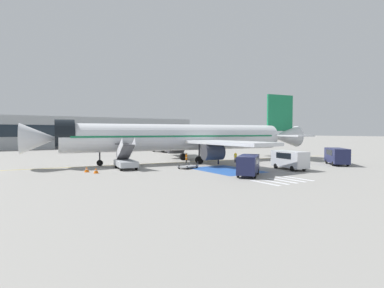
{
  "coord_description": "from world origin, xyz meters",
  "views": [
    {
      "loc": [
        -23.76,
        -38.86,
        4.74
      ],
      "look_at": [
        1.73,
        0.73,
        2.79
      ],
      "focal_mm": 28.0,
      "sensor_mm": 36.0,
      "label": 1
    }
  ],
  "objects_px": {
    "service_van_0": "(248,164)",
    "service_van_2": "(290,159)",
    "airliner": "(184,137)",
    "traffic_cone_2": "(87,169)",
    "fuel_tanker": "(166,144)",
    "service_van_1": "(337,155)",
    "baggage_cart": "(188,166)",
    "ground_crew_0": "(236,157)",
    "ground_crew_2": "(218,158)",
    "traffic_cone_0": "(273,158)",
    "ground_crew_1": "(186,159)",
    "boarding_stairs_forward": "(126,161)",
    "terminal_building": "(65,132)",
    "traffic_cone_1": "(96,170)"
  },
  "relations": [
    {
      "from": "service_van_0",
      "to": "service_van_2",
      "type": "bearing_deg",
      "value": 59.83
    },
    {
      "from": "airliner",
      "to": "traffic_cone_2",
      "type": "height_order",
      "value": "airliner"
    },
    {
      "from": "fuel_tanker",
      "to": "service_van_1",
      "type": "height_order",
      "value": "fuel_tanker"
    },
    {
      "from": "baggage_cart",
      "to": "ground_crew_0",
      "type": "height_order",
      "value": "ground_crew_0"
    },
    {
      "from": "fuel_tanker",
      "to": "traffic_cone_2",
      "type": "distance_m",
      "value": 34.04
    },
    {
      "from": "airliner",
      "to": "ground_crew_0",
      "type": "distance_m",
      "value": 8.4
    },
    {
      "from": "ground_crew_2",
      "to": "traffic_cone_0",
      "type": "height_order",
      "value": "ground_crew_2"
    },
    {
      "from": "baggage_cart",
      "to": "ground_crew_1",
      "type": "xyz_separation_m",
      "value": [
        1.09,
        2.17,
        0.79
      ]
    },
    {
      "from": "service_van_2",
      "to": "fuel_tanker",
      "type": "bearing_deg",
      "value": 96.89
    },
    {
      "from": "boarding_stairs_forward",
      "to": "ground_crew_0",
      "type": "xyz_separation_m",
      "value": [
        16.9,
        -1.74,
        -0.08
      ]
    },
    {
      "from": "airliner",
      "to": "ground_crew_2",
      "type": "bearing_deg",
      "value": -146.08
    },
    {
      "from": "boarding_stairs_forward",
      "to": "fuel_tanker",
      "type": "distance_m",
      "value": 30.34
    },
    {
      "from": "service_van_1",
      "to": "ground_crew_2",
      "type": "xyz_separation_m",
      "value": [
        -13.67,
        9.8,
        -0.5
      ]
    },
    {
      "from": "boarding_stairs_forward",
      "to": "service_van_1",
      "type": "height_order",
      "value": "boarding_stairs_forward"
    },
    {
      "from": "ground_crew_0",
      "to": "traffic_cone_0",
      "type": "distance_m",
      "value": 8.84
    },
    {
      "from": "ground_crew_1",
      "to": "terminal_building",
      "type": "xyz_separation_m",
      "value": [
        -4.98,
        60.6,
        3.47
      ]
    },
    {
      "from": "service_van_0",
      "to": "traffic_cone_1",
      "type": "distance_m",
      "value": 17.09
    },
    {
      "from": "airliner",
      "to": "service_van_2",
      "type": "relative_size",
      "value": 8.82
    },
    {
      "from": "ground_crew_0",
      "to": "traffic_cone_1",
      "type": "bearing_deg",
      "value": 43.58
    },
    {
      "from": "traffic_cone_1",
      "to": "terminal_building",
      "type": "distance_m",
      "value": 61.59
    },
    {
      "from": "ground_crew_0",
      "to": "ground_crew_2",
      "type": "height_order",
      "value": "ground_crew_0"
    },
    {
      "from": "fuel_tanker",
      "to": "ground_crew_1",
      "type": "relative_size",
      "value": 4.95
    },
    {
      "from": "boarding_stairs_forward",
      "to": "traffic_cone_0",
      "type": "bearing_deg",
      "value": 5.61
    },
    {
      "from": "ground_crew_0",
      "to": "ground_crew_1",
      "type": "height_order",
      "value": "ground_crew_1"
    },
    {
      "from": "terminal_building",
      "to": "boarding_stairs_forward",
      "type": "bearing_deg",
      "value": -92.96
    },
    {
      "from": "service_van_2",
      "to": "baggage_cart",
      "type": "relative_size",
      "value": 1.72
    },
    {
      "from": "service_van_1",
      "to": "traffic_cone_2",
      "type": "relative_size",
      "value": 8.18
    },
    {
      "from": "fuel_tanker",
      "to": "traffic_cone_0",
      "type": "xyz_separation_m",
      "value": [
        7.25,
        -25.26,
        -1.6
      ]
    },
    {
      "from": "fuel_tanker",
      "to": "traffic_cone_2",
      "type": "bearing_deg",
      "value": -138.95
    },
    {
      "from": "boarding_stairs_forward",
      "to": "service_van_0",
      "type": "bearing_deg",
      "value": -47.96
    },
    {
      "from": "service_van_2",
      "to": "service_van_1",
      "type": "bearing_deg",
      "value": 7.88
    },
    {
      "from": "ground_crew_1",
      "to": "traffic_cone_1",
      "type": "xyz_separation_m",
      "value": [
        -12.33,
        -0.4,
        -0.72
      ]
    },
    {
      "from": "boarding_stairs_forward",
      "to": "traffic_cone_1",
      "type": "xyz_separation_m",
      "value": [
        -4.31,
        -2.18,
        -0.67
      ]
    },
    {
      "from": "ground_crew_2",
      "to": "traffic_cone_0",
      "type": "distance_m",
      "value": 12.57
    },
    {
      "from": "boarding_stairs_forward",
      "to": "service_van_2",
      "type": "height_order",
      "value": "boarding_stairs_forward"
    },
    {
      "from": "service_van_2",
      "to": "terminal_building",
      "type": "bearing_deg",
      "value": 110.37
    },
    {
      "from": "fuel_tanker",
      "to": "service_van_0",
      "type": "xyz_separation_m",
      "value": [
        -9.67,
        -37.2,
        -0.55
      ]
    },
    {
      "from": "service_van_2",
      "to": "traffic_cone_1",
      "type": "xyz_separation_m",
      "value": [
        -21.33,
        9.63,
        -1.05
      ]
    },
    {
      "from": "service_van_1",
      "to": "baggage_cart",
      "type": "height_order",
      "value": "service_van_1"
    },
    {
      "from": "ground_crew_2",
      "to": "ground_crew_1",
      "type": "bearing_deg",
      "value": -86.83
    },
    {
      "from": "boarding_stairs_forward",
      "to": "baggage_cart",
      "type": "distance_m",
      "value": 8.01
    },
    {
      "from": "service_van_0",
      "to": "traffic_cone_0",
      "type": "bearing_deg",
      "value": 85.98
    },
    {
      "from": "service_van_0",
      "to": "ground_crew_1",
      "type": "relative_size",
      "value": 2.66
    },
    {
      "from": "service_van_0",
      "to": "baggage_cart",
      "type": "distance_m",
      "value": 9.41
    },
    {
      "from": "service_van_0",
      "to": "ground_crew_1",
      "type": "height_order",
      "value": "service_van_0"
    },
    {
      "from": "fuel_tanker",
      "to": "ground_crew_2",
      "type": "relative_size",
      "value": 5.62
    },
    {
      "from": "baggage_cart",
      "to": "ground_crew_1",
      "type": "bearing_deg",
      "value": 132.79
    },
    {
      "from": "ground_crew_2",
      "to": "terminal_building",
      "type": "height_order",
      "value": "terminal_building"
    },
    {
      "from": "service_van_0",
      "to": "traffic_cone_2",
      "type": "height_order",
      "value": "service_van_0"
    },
    {
      "from": "service_van_2",
      "to": "ground_crew_1",
      "type": "xyz_separation_m",
      "value": [
        -8.99,
        10.03,
        -0.33
      ]
    }
  ]
}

